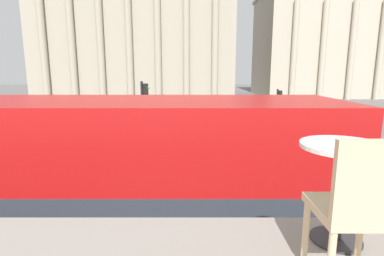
{
  "coord_description": "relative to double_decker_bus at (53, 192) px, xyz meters",
  "views": [
    {
      "loc": [
        0.44,
        -2.36,
        4.59
      ],
      "look_at": [
        0.5,
        15.64,
        1.14
      ],
      "focal_mm": 28.0,
      "sensor_mm": 36.0,
      "label": 1
    }
  ],
  "objects": [
    {
      "name": "double_decker_bus",
      "position": [
        0.0,
        0.0,
        0.0
      ],
      "size": [
        10.81,
        2.66,
        4.07
      ],
      "rotation": [
        0.0,
        0.0,
        0.13
      ],
      "color": "black",
      "rests_on": "ground_plane"
    },
    {
      "name": "cafe_dining_table",
      "position": [
        3.72,
        -3.44,
        1.62
      ],
      "size": [
        0.6,
        0.6,
        0.73
      ],
      "color": "#2D2D30",
      "rests_on": "cafe_floor_slab"
    },
    {
      "name": "cafe_chair_0",
      "position": [
        3.55,
        -3.97,
        1.6
      ],
      "size": [
        0.4,
        0.4,
        0.91
      ],
      "rotation": [
        0.0,
        0.0,
        0.03
      ],
      "color": "#D1B789",
      "rests_on": "cafe_floor_slab"
    },
    {
      "name": "plaza_building_left",
      "position": [
        -5.36,
        41.32,
        8.8
      ],
      "size": [
        27.99,
        15.34,
        22.18
      ],
      "color": "#A39984",
      "rests_on": "ground_plane"
    },
    {
      "name": "plaza_building_right",
      "position": [
        32.53,
        51.53,
        6.91
      ],
      "size": [
        34.89,
        17.02,
        18.38
      ],
      "color": "#B2A893",
      "rests_on": "ground_plane"
    },
    {
      "name": "traffic_light_near",
      "position": [
        0.45,
        8.27,
        0.39
      ],
      "size": [
        0.42,
        0.24,
        4.12
      ],
      "color": "black",
      "rests_on": "ground_plane"
    },
    {
      "name": "traffic_light_mid",
      "position": [
        8.45,
        14.57,
        -0.05
      ],
      "size": [
        0.42,
        0.24,
        3.39
      ],
      "color": "black",
      "rests_on": "ground_plane"
    },
    {
      "name": "car_navy",
      "position": [
        10.86,
        17.06,
        -1.58
      ],
      "size": [
        4.2,
        1.93,
        1.35
      ],
      "rotation": [
        0.0,
        0.0,
        0.68
      ],
      "color": "black",
      "rests_on": "ground_plane"
    },
    {
      "name": "pedestrian_olive",
      "position": [
        7.44,
        28.95,
        -1.34
      ],
      "size": [
        0.32,
        0.32,
        1.65
      ],
      "rotation": [
        0.0,
        0.0,
        3.87
      ],
      "color": "#282B33",
      "rests_on": "ground_plane"
    },
    {
      "name": "pedestrian_blue",
      "position": [
        -0.49,
        23.79,
        -1.27
      ],
      "size": [
        0.32,
        0.32,
        1.75
      ],
      "rotation": [
        0.0,
        0.0,
        1.46
      ],
      "color": "#282B33",
      "rests_on": "ground_plane"
    },
    {
      "name": "pedestrian_black",
      "position": [
        4.36,
        16.78,
        -1.31
      ],
      "size": [
        0.32,
        0.32,
        1.69
      ],
      "rotation": [
        0.0,
        0.0,
        2.2
      ],
      "color": "#282B33",
      "rests_on": "ground_plane"
    }
  ]
}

